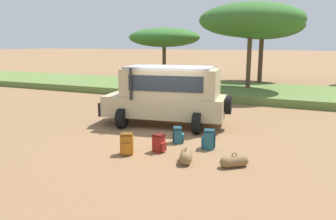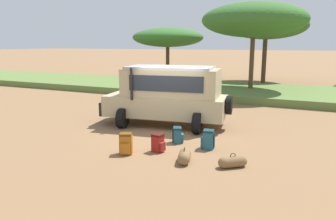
{
  "view_description": "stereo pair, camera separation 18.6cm",
  "coord_description": "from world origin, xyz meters",
  "px_view_note": "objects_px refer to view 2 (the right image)",
  "views": [
    {
      "loc": [
        4.99,
        -11.22,
        3.34
      ],
      "look_at": [
        0.27,
        -0.76,
        1.0
      ],
      "focal_mm": 35.0,
      "sensor_mm": 36.0,
      "label": 1
    },
    {
      "loc": [
        5.16,
        -11.15,
        3.34
      ],
      "look_at": [
        0.27,
        -0.76,
        1.0
      ],
      "focal_mm": 35.0,
      "sensor_mm": 36.0,
      "label": 2
    }
  ],
  "objects_px": {
    "backpack_near_rear_wheel": "(208,140)",
    "acacia_tree_centre_back": "(254,20)",
    "duffel_bag_low_black_case": "(184,156)",
    "acacia_tree_left_mid": "(266,25)",
    "backpack_cluster_center": "(178,135)",
    "backpack_outermost": "(126,144)",
    "duffel_bag_soft_canvas": "(233,162)",
    "acacia_tree_far_left": "(168,37)",
    "backpack_beside_front_wheel": "(158,143)",
    "safari_vehicle": "(168,94)"
  },
  "relations": [
    {
      "from": "backpack_beside_front_wheel",
      "to": "duffel_bag_low_black_case",
      "type": "distance_m",
      "value": 1.23
    },
    {
      "from": "backpack_outermost",
      "to": "duffel_bag_soft_canvas",
      "type": "bearing_deg",
      "value": 5.44
    },
    {
      "from": "backpack_cluster_center",
      "to": "backpack_near_rear_wheel",
      "type": "xyz_separation_m",
      "value": [
        1.15,
        -0.2,
        0.04
      ]
    },
    {
      "from": "backpack_near_rear_wheel",
      "to": "duffel_bag_low_black_case",
      "type": "distance_m",
      "value": 1.48
    },
    {
      "from": "safari_vehicle",
      "to": "acacia_tree_centre_back",
      "type": "distance_m",
      "value": 10.45
    },
    {
      "from": "safari_vehicle",
      "to": "acacia_tree_left_mid",
      "type": "xyz_separation_m",
      "value": [
        1.06,
        17.03,
        3.52
      ]
    },
    {
      "from": "duffel_bag_soft_canvas",
      "to": "backpack_beside_front_wheel",
      "type": "bearing_deg",
      "value": 172.66
    },
    {
      "from": "duffel_bag_low_black_case",
      "to": "acacia_tree_centre_back",
      "type": "distance_m",
      "value": 14.29
    },
    {
      "from": "backpack_beside_front_wheel",
      "to": "acacia_tree_centre_back",
      "type": "distance_m",
      "value": 13.75
    },
    {
      "from": "duffel_bag_low_black_case",
      "to": "duffel_bag_soft_canvas",
      "type": "xyz_separation_m",
      "value": [
        1.34,
        0.2,
        -0.02
      ]
    },
    {
      "from": "duffel_bag_low_black_case",
      "to": "acacia_tree_left_mid",
      "type": "bearing_deg",
      "value": 93.37
    },
    {
      "from": "acacia_tree_far_left",
      "to": "backpack_beside_front_wheel",
      "type": "bearing_deg",
      "value": -65.49
    },
    {
      "from": "duffel_bag_low_black_case",
      "to": "acacia_tree_centre_back",
      "type": "relative_size",
      "value": 0.12
    },
    {
      "from": "acacia_tree_centre_back",
      "to": "backpack_near_rear_wheel",
      "type": "bearing_deg",
      "value": -84.89
    },
    {
      "from": "acacia_tree_far_left",
      "to": "acacia_tree_centre_back",
      "type": "distance_m",
      "value": 12.38
    },
    {
      "from": "backpack_outermost",
      "to": "acacia_tree_far_left",
      "type": "xyz_separation_m",
      "value": [
        -8.63,
        21.28,
        3.58
      ]
    },
    {
      "from": "safari_vehicle",
      "to": "backpack_outermost",
      "type": "height_order",
      "value": "safari_vehicle"
    },
    {
      "from": "backpack_outermost",
      "to": "acacia_tree_far_left",
      "type": "height_order",
      "value": "acacia_tree_far_left"
    },
    {
      "from": "backpack_near_rear_wheel",
      "to": "backpack_cluster_center",
      "type": "bearing_deg",
      "value": 170.18
    },
    {
      "from": "duffel_bag_low_black_case",
      "to": "acacia_tree_far_left",
      "type": "relative_size",
      "value": 0.11
    },
    {
      "from": "backpack_near_rear_wheel",
      "to": "duffel_bag_soft_canvas",
      "type": "relative_size",
      "value": 0.87
    },
    {
      "from": "backpack_beside_front_wheel",
      "to": "duffel_bag_low_black_case",
      "type": "height_order",
      "value": "backpack_beside_front_wheel"
    },
    {
      "from": "duffel_bag_low_black_case",
      "to": "acacia_tree_far_left",
      "type": "height_order",
      "value": "acacia_tree_far_left"
    },
    {
      "from": "backpack_beside_front_wheel",
      "to": "backpack_outermost",
      "type": "distance_m",
      "value": 1.01
    },
    {
      "from": "backpack_cluster_center",
      "to": "duffel_bag_low_black_case",
      "type": "height_order",
      "value": "backpack_cluster_center"
    },
    {
      "from": "backpack_cluster_center",
      "to": "duffel_bag_low_black_case",
      "type": "relative_size",
      "value": 0.68
    },
    {
      "from": "backpack_beside_front_wheel",
      "to": "backpack_near_rear_wheel",
      "type": "distance_m",
      "value": 1.63
    },
    {
      "from": "backpack_cluster_center",
      "to": "backpack_outermost",
      "type": "distance_m",
      "value": 2.01
    },
    {
      "from": "backpack_cluster_center",
      "to": "backpack_outermost",
      "type": "height_order",
      "value": "backpack_outermost"
    },
    {
      "from": "backpack_outermost",
      "to": "acacia_tree_left_mid",
      "type": "height_order",
      "value": "acacia_tree_left_mid"
    },
    {
      "from": "acacia_tree_left_mid",
      "to": "duffel_bag_soft_canvas",
      "type": "bearing_deg",
      "value": -82.89
    },
    {
      "from": "backpack_outermost",
      "to": "duffel_bag_soft_canvas",
      "type": "distance_m",
      "value": 3.26
    },
    {
      "from": "backpack_near_rear_wheel",
      "to": "acacia_tree_centre_back",
      "type": "height_order",
      "value": "acacia_tree_centre_back"
    },
    {
      "from": "duffel_bag_soft_canvas",
      "to": "acacia_tree_left_mid",
      "type": "xyz_separation_m",
      "value": [
        -2.57,
        20.59,
        4.65
      ]
    },
    {
      "from": "acacia_tree_centre_back",
      "to": "backpack_beside_front_wheel",
      "type": "bearing_deg",
      "value": -91.11
    },
    {
      "from": "acacia_tree_centre_back",
      "to": "duffel_bag_low_black_case",
      "type": "bearing_deg",
      "value": -86.36
    },
    {
      "from": "backpack_beside_front_wheel",
      "to": "acacia_tree_left_mid",
      "type": "distance_m",
      "value": 20.77
    },
    {
      "from": "backpack_near_rear_wheel",
      "to": "duffel_bag_soft_canvas",
      "type": "xyz_separation_m",
      "value": [
        1.12,
        -1.25,
        -0.15
      ]
    },
    {
      "from": "safari_vehicle",
      "to": "backpack_near_rear_wheel",
      "type": "distance_m",
      "value": 3.54
    },
    {
      "from": "safari_vehicle",
      "to": "backpack_outermost",
      "type": "relative_size",
      "value": 8.3
    },
    {
      "from": "backpack_near_rear_wheel",
      "to": "acacia_tree_left_mid",
      "type": "xyz_separation_m",
      "value": [
        -1.44,
        19.33,
        4.5
      ]
    },
    {
      "from": "backpack_near_rear_wheel",
      "to": "acacia_tree_far_left",
      "type": "height_order",
      "value": "acacia_tree_far_left"
    },
    {
      "from": "backpack_cluster_center",
      "to": "duffel_bag_soft_canvas",
      "type": "height_order",
      "value": "backpack_cluster_center"
    },
    {
      "from": "safari_vehicle",
      "to": "duffel_bag_low_black_case",
      "type": "distance_m",
      "value": 4.54
    },
    {
      "from": "acacia_tree_centre_back",
      "to": "backpack_outermost",
      "type": "bearing_deg",
      "value": -94.37
    },
    {
      "from": "acacia_tree_left_mid",
      "to": "acacia_tree_centre_back",
      "type": "relative_size",
      "value": 1.12
    },
    {
      "from": "acacia_tree_left_mid",
      "to": "acacia_tree_centre_back",
      "type": "distance_m",
      "value": 7.3
    },
    {
      "from": "acacia_tree_far_left",
      "to": "acacia_tree_left_mid",
      "type": "relative_size",
      "value": 0.94
    },
    {
      "from": "backpack_beside_front_wheel",
      "to": "duffel_bag_soft_canvas",
      "type": "bearing_deg",
      "value": -7.34
    },
    {
      "from": "backpack_outermost",
      "to": "duffel_bag_soft_canvas",
      "type": "relative_size",
      "value": 0.92
    }
  ]
}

